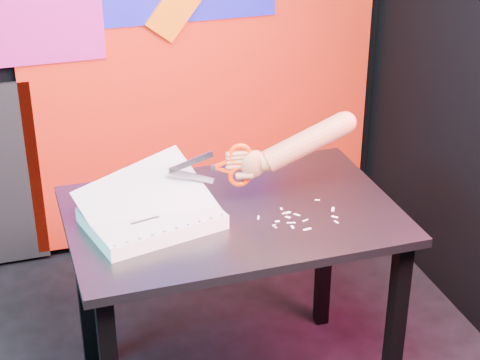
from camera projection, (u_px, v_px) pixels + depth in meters
name	position (u px, v px, depth m)	size (l,w,h in m)	color
room	(93.00, 87.00, 1.89)	(3.01, 3.01, 2.71)	black
backdrop	(66.00, 59.00, 3.33)	(2.88, 0.05, 2.08)	red
work_table	(232.00, 240.00, 2.64)	(1.06, 0.71, 0.75)	black
printout_stack	(152.00, 217.00, 2.50)	(0.46, 0.37, 0.21)	white
scissors	(234.00, 166.00, 2.55)	(0.27, 0.04, 0.15)	#A8A8AD
hand_forearm	(298.00, 145.00, 2.56)	(0.41, 0.11, 0.20)	#AC5C3B
paper_clippings	(299.00, 218.00, 2.55)	(0.27, 0.18, 0.00)	silver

